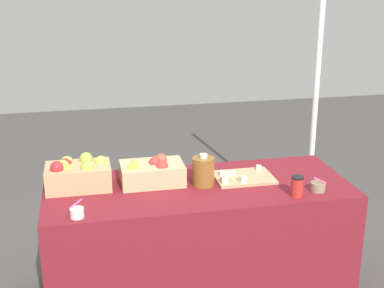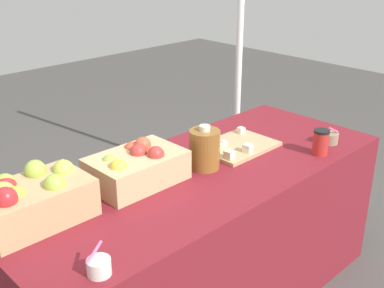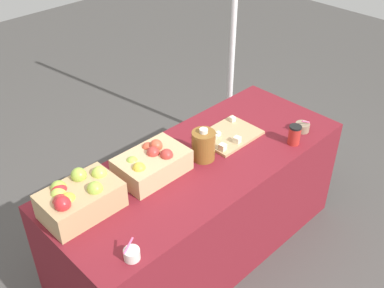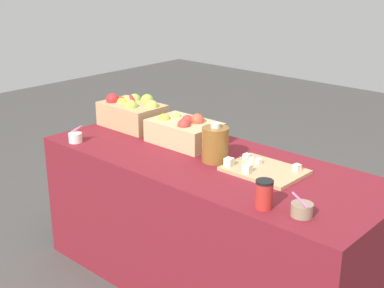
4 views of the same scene
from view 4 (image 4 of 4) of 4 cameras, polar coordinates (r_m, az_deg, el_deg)
ground_plane at (r=3.11m, az=1.73°, el=-14.51°), size 10.00×10.00×0.00m
table at (r=2.92m, az=1.81°, el=-8.47°), size 1.90×0.76×0.74m
apple_crate_left at (r=3.32m, az=-6.44°, el=3.41°), size 0.39×0.25×0.20m
apple_crate_middle at (r=2.99m, az=-0.83°, el=1.43°), size 0.39×0.26×0.18m
cutting_board_front at (r=2.63m, az=7.60°, el=-2.73°), size 0.37×0.28×0.06m
sample_bowl_near at (r=3.09m, az=-12.35°, el=0.69°), size 0.08×0.08×0.10m
sample_bowl_mid at (r=2.22m, az=11.66°, el=-6.87°), size 0.09×0.09×0.10m
cider_jug at (r=2.72m, az=2.50°, el=-0.01°), size 0.14×0.14×0.20m
coffee_cup at (r=2.24m, az=7.71°, el=-5.34°), size 0.08×0.08×0.12m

